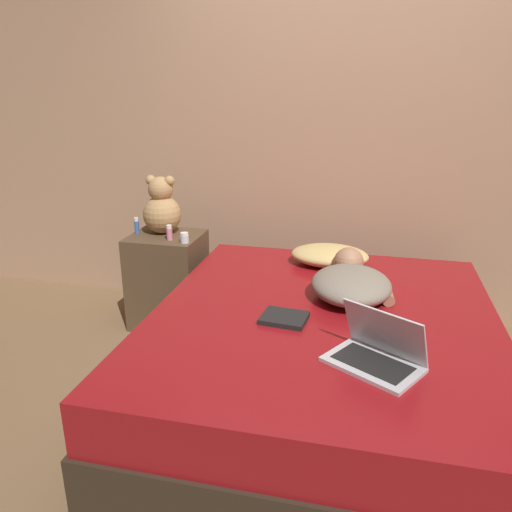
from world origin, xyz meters
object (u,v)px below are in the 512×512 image
(pillow, at_px, (330,255))
(bottle_blue, at_px, (137,226))
(teddy_bear, at_px, (162,208))
(bottle_pink, at_px, (169,233))
(bottle_clear, at_px, (184,238))
(book, at_px, (284,318))
(person_lying, at_px, (351,281))
(laptop, at_px, (377,352))

(pillow, bearing_deg, bottle_blue, 178.60)
(teddy_bear, bearing_deg, bottle_pink, -53.73)
(teddy_bear, distance_m, bottle_clear, 0.32)
(teddy_bear, relative_size, book, 1.71)
(bottle_clear, bearing_deg, teddy_bear, 140.92)
(bottle_blue, bearing_deg, pillow, -1.40)
(pillow, relative_size, bottle_clear, 7.15)
(person_lying, distance_m, bottle_blue, 1.52)
(person_lying, relative_size, bottle_blue, 6.12)
(pillow, distance_m, bottle_pink, 1.02)
(bottle_clear, distance_m, bottle_pink, 0.12)
(laptop, relative_size, teddy_bear, 1.09)
(person_lying, relative_size, bottle_pink, 6.75)
(laptop, bearing_deg, bottle_clear, 170.36)
(teddy_bear, bearing_deg, pillow, -4.37)
(pillow, xyz_separation_m, bottle_clear, (-0.90, -0.09, 0.08))
(pillow, relative_size, book, 2.09)
(laptop, bearing_deg, book, 176.04)
(bottle_blue, bearing_deg, bottle_clear, -18.10)
(laptop, distance_m, bottle_blue, 1.96)
(person_lying, distance_m, laptop, 0.68)
(pillow, height_order, laptop, laptop)
(teddy_bear, relative_size, bottle_clear, 5.86)
(person_lying, relative_size, book, 2.93)
(laptop, relative_size, bottle_blue, 3.89)
(pillow, xyz_separation_m, bottle_pink, (-1.02, -0.06, 0.09))
(bottle_pink, bearing_deg, book, -40.80)
(bottle_clear, xyz_separation_m, bottle_pink, (-0.12, 0.03, 0.02))
(pillow, bearing_deg, bottle_clear, -174.03)
(laptop, relative_size, bottle_clear, 6.39)
(laptop, xyz_separation_m, teddy_bear, (-1.41, 1.21, 0.22))
(laptop, height_order, bottle_clear, laptop)
(laptop, bearing_deg, person_lying, 132.44)
(laptop, bearing_deg, pillow, 135.53)
(teddy_bear, bearing_deg, bottle_blue, -161.56)
(bottle_pink, xyz_separation_m, bottle_blue, (-0.27, 0.09, 0.00))
(bottle_clear, bearing_deg, pillow, 5.97)
(bottle_pink, bearing_deg, laptop, -39.03)
(teddy_bear, xyz_separation_m, bottle_blue, (-0.16, -0.05, -0.12))
(bottle_clear, bearing_deg, bottle_blue, 161.90)
(bottle_pink, relative_size, bottle_blue, 0.91)
(bottle_clear, xyz_separation_m, bottle_blue, (-0.39, 0.13, 0.02))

